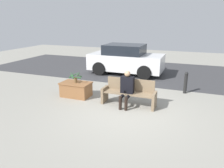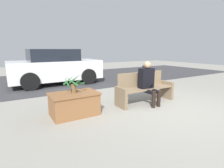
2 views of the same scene
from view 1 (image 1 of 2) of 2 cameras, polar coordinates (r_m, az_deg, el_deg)
name	(u,v)px [view 1 (image 1 of 2)]	position (r m, az deg, el deg)	size (l,w,h in m)	color
ground_plane	(126,113)	(7.00, 3.68, -7.59)	(30.00, 30.00, 0.00)	gray
road_surface	(158,72)	(12.56, 12.03, 3.06)	(20.00, 6.00, 0.01)	#38383A
bench	(129,93)	(7.54, 4.47, -2.31)	(1.87, 0.50, 0.90)	#7A664C
person_seated	(127,87)	(7.31, 3.84, -0.86)	(0.44, 0.59, 1.23)	black
planter_box	(76,89)	(8.48, -9.37, -1.28)	(1.13, 0.72, 0.55)	brown
potted_plant	(76,77)	(8.35, -9.49, 1.86)	(0.49, 0.50, 0.45)	brown
parked_car	(126,59)	(11.89, 3.62, 6.45)	(3.92, 1.98, 1.57)	silver
bollard_post	(186,82)	(9.16, 18.68, 0.48)	(0.15, 0.15, 0.88)	black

